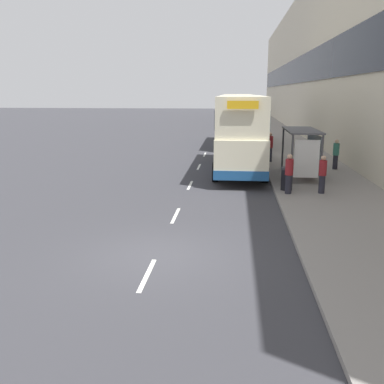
% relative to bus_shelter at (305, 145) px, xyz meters
% --- Properties ---
extents(ground_plane, '(220.00, 220.00, 0.00)m').
position_rel_bus_shelter_xyz_m(ground_plane, '(-5.77, -11.13, -1.88)').
color(ground_plane, '#38383D').
extents(pavement, '(5.00, 93.00, 0.14)m').
position_rel_bus_shelter_xyz_m(pavement, '(0.73, 27.37, -1.81)').
color(pavement, gray).
rests_on(pavement, ground_plane).
extents(terrace_facade, '(3.10, 93.00, 15.20)m').
position_rel_bus_shelter_xyz_m(terrace_facade, '(4.72, 27.37, 5.72)').
color(terrace_facade, beige).
rests_on(terrace_facade, ground_plane).
extents(lane_mark_0, '(0.12, 2.00, 0.01)m').
position_rel_bus_shelter_xyz_m(lane_mark_0, '(-5.77, -12.46, -1.87)').
color(lane_mark_0, silver).
rests_on(lane_mark_0, ground_plane).
extents(lane_mark_1, '(0.12, 2.00, 0.01)m').
position_rel_bus_shelter_xyz_m(lane_mark_1, '(-5.77, -7.10, -1.87)').
color(lane_mark_1, silver).
rests_on(lane_mark_1, ground_plane).
extents(lane_mark_2, '(0.12, 2.00, 0.01)m').
position_rel_bus_shelter_xyz_m(lane_mark_2, '(-5.77, -1.75, -1.87)').
color(lane_mark_2, silver).
rests_on(lane_mark_2, ground_plane).
extents(lane_mark_3, '(0.12, 2.00, 0.01)m').
position_rel_bus_shelter_xyz_m(lane_mark_3, '(-5.77, 3.60, -1.87)').
color(lane_mark_3, silver).
rests_on(lane_mark_3, ground_plane).
extents(lane_mark_4, '(0.12, 2.00, 0.01)m').
position_rel_bus_shelter_xyz_m(lane_mark_4, '(-5.77, 8.96, -1.87)').
color(lane_mark_4, silver).
rests_on(lane_mark_4, ground_plane).
extents(bus_shelter, '(1.60, 4.20, 2.48)m').
position_rel_bus_shelter_xyz_m(bus_shelter, '(0.00, 0.00, 0.00)').
color(bus_shelter, '#4C4C51').
rests_on(bus_shelter, ground_plane).
extents(double_decker_bus_near, '(2.85, 10.96, 4.30)m').
position_rel_bus_shelter_xyz_m(double_decker_bus_near, '(-3.30, 2.67, 0.41)').
color(double_decker_bus_near, beige).
rests_on(double_decker_bus_near, ground_plane).
extents(double_decker_bus_ahead, '(2.85, 10.54, 4.30)m').
position_rel_bus_shelter_xyz_m(double_decker_bus_ahead, '(-3.37, 15.17, 0.41)').
color(double_decker_bus_ahead, beige).
rests_on(double_decker_bus_ahead, ground_plane).
extents(car_0, '(2.08, 4.52, 1.72)m').
position_rel_bus_shelter_xyz_m(car_0, '(-3.24, 55.85, -1.02)').
color(car_0, '#4C5156').
rests_on(car_0, ground_plane).
extents(pedestrian_at_shelter, '(0.33, 0.33, 1.68)m').
position_rel_bus_shelter_xyz_m(pedestrian_at_shelter, '(0.25, -3.44, -0.88)').
color(pedestrian_at_shelter, '#23232D').
rests_on(pedestrian_at_shelter, ground_plane).
extents(pedestrian_1, '(0.32, 0.32, 1.63)m').
position_rel_bus_shelter_xyz_m(pedestrian_1, '(0.89, 3.62, -0.90)').
color(pedestrian_1, '#23232D').
rests_on(pedestrian_1, ground_plane).
extents(pedestrian_2, '(0.35, 0.35, 1.76)m').
position_rel_bus_shelter_xyz_m(pedestrian_2, '(-1.23, -3.65, -0.84)').
color(pedestrian_2, '#23232D').
rests_on(pedestrian_2, ground_plane).
extents(pedestrian_3, '(0.34, 0.34, 1.72)m').
position_rel_bus_shelter_xyz_m(pedestrian_3, '(2.22, 2.84, -0.86)').
color(pedestrian_3, '#23232D').
rests_on(pedestrian_3, ground_plane).
extents(pedestrian_4, '(0.37, 0.37, 1.86)m').
position_rel_bus_shelter_xyz_m(pedestrian_4, '(-1.35, 5.32, -0.78)').
color(pedestrian_4, '#23232D').
rests_on(pedestrian_4, ground_plane).
extents(litter_bin, '(0.55, 0.55, 1.05)m').
position_rel_bus_shelter_xyz_m(litter_bin, '(-1.22, -2.93, -1.21)').
color(litter_bin, black).
rests_on(litter_bin, ground_plane).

